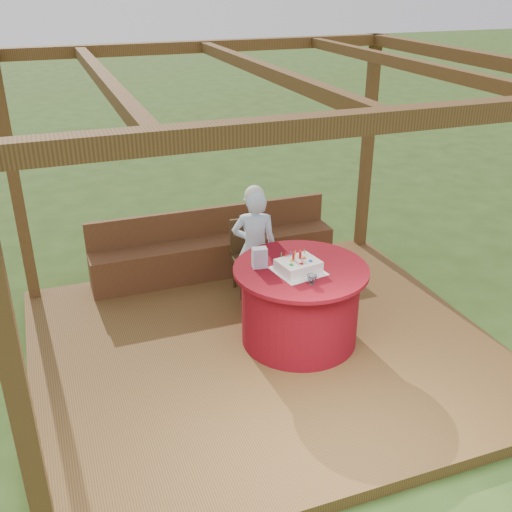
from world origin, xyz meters
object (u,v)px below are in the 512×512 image
Objects in this scene: bench at (215,253)px; birthday_cake at (298,266)px; table at (300,304)px; gift_bag at (260,258)px; chair at (250,253)px; drinking_glass at (312,279)px; elderly_woman at (255,246)px.

birthday_cake is (0.31, -1.80, 0.61)m from bench.
table is 0.64m from gift_bag.
chair is 9.19× the size of drinking_glass.
gift_bag reaches higher than bench.
elderly_woman reaches higher than drinking_glass.
bench is at bearing 103.20° from elderly_woman.
bench is 1.78m from table.
birthday_cake is 0.38m from gift_bag.
bench is 6.06× the size of birthday_cake.
birthday_cake is at bearing -83.70° from elderly_woman.
birthday_cake reaches higher than chair.
elderly_woman is 2.80× the size of birthday_cake.
bench is 1.92m from birthday_cake.
chair is 0.40m from elderly_woman.
birthday_cake is 5.32× the size of drinking_glass.
bench is at bearing 98.86° from drinking_glass.
birthday_cake reaches higher than table.
table is at bearing -15.15° from gift_bag.
elderly_woman is (-0.06, -0.32, 0.23)m from chair.
gift_bag is at bearing 145.50° from birthday_cake.
elderly_woman is 0.95m from birthday_cake.
table is at bearing 46.41° from birthday_cake.
drinking_glass reaches higher than bench.
table reaches higher than bench.
drinking_glass is (0.06, -1.51, 0.39)m from chair.
gift_bag is (-0.31, 0.21, 0.04)m from birthday_cake.
birthday_cake is at bearing -80.32° from bench.
drinking_glass is (0.32, -2.07, 0.59)m from bench.
drinking_glass is (-0.04, -0.33, 0.44)m from table.
bench is 0.64m from chair.
elderly_woman is 6.92× the size of gift_bag.
gift_bag is at bearing -106.40° from elderly_woman.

